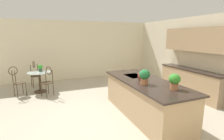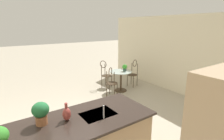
{
  "view_description": "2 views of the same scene",
  "coord_description": "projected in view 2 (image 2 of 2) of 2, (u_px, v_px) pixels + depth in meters",
  "views": [
    {
      "loc": [
        3.79,
        -1.43,
        2.01
      ],
      "look_at": [
        -0.67,
        0.36,
        1.04
      ],
      "focal_mm": 27.02,
      "sensor_mm": 36.0,
      "label": 1
    },
    {
      "loc": [
        1.07,
        3.16,
        2.36
      ],
      "look_at": [
        -1.66,
        -0.77,
        1.13
      ],
      "focal_mm": 28.06,
      "sensor_mm": 36.0,
      "label": 2
    }
  ],
  "objects": [
    {
      "name": "chair_by_island",
      "position": [
        105.0,
        73.0,
        6.76
      ],
      "size": [
        0.51,
        0.52,
        1.04
      ],
      "color": "#3D2D1E",
      "rests_on": "ground"
    },
    {
      "name": "chair_toward_desk",
      "position": [
        111.0,
        81.0,
        5.81
      ],
      "size": [
        0.53,
        0.53,
        1.04
      ],
      "color": "#3D2D1E",
      "rests_on": "ground"
    },
    {
      "name": "wall_left_window",
      "position": [
        191.0,
        57.0,
        5.71
      ],
      "size": [
        0.12,
        7.8,
        2.7
      ],
      "primitive_type": "cube",
      "color": "beige",
      "rests_on": "ground"
    },
    {
      "name": "chair_near_window",
      "position": [
        133.0,
        72.0,
        6.91
      ],
      "size": [
        0.52,
        0.47,
        1.04
      ],
      "color": "#3D2D1E",
      "rests_on": "ground"
    },
    {
      "name": "potted_plant_on_table",
      "position": [
        125.0,
        67.0,
        6.31
      ],
      "size": [
        0.18,
        0.18,
        0.25
      ],
      "color": "#385147",
      "rests_on": "bistro_table"
    },
    {
      "name": "bistro_table",
      "position": [
        121.0,
        79.0,
        6.39
      ],
      "size": [
        0.8,
        0.8,
        0.74
      ],
      "color": "#3D2D1E",
      "rests_on": "ground"
    },
    {
      "name": "vase_on_counter",
      "position": [
        67.0,
        114.0,
        2.7
      ],
      "size": [
        0.13,
        0.13,
        0.29
      ],
      "color": "#993D38",
      "rests_on": "kitchen_island"
    },
    {
      "name": "potted_plant_counter_near",
      "position": [
        41.0,
        112.0,
        2.57
      ],
      "size": [
        0.25,
        0.25,
        0.35
      ],
      "color": "#9E603D",
      "rests_on": "kitchen_island"
    },
    {
      "name": "sink_faucet",
      "position": [
        104.0,
        112.0,
        2.75
      ],
      "size": [
        0.02,
        0.02,
        0.22
      ],
      "primitive_type": "cylinder",
      "color": "#B2B5BA",
      "rests_on": "kitchen_island"
    },
    {
      "name": "ground_plane",
      "position": [
        68.0,
        140.0,
        3.69
      ],
      "size": [
        40.0,
        40.0,
        0.0
      ],
      "primitive_type": "plane",
      "color": "#B2A893"
    }
  ]
}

